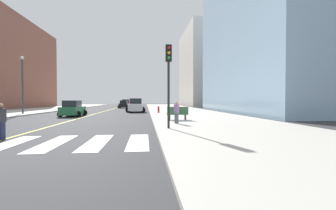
{
  "coord_description": "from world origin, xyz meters",
  "views": [
    {
      "loc": [
        6.61,
        -6.09,
        1.86
      ],
      "look_at": [
        9.9,
        26.69,
        1.11
      ],
      "focal_mm": 24.21,
      "sensor_mm": 36.0,
      "label": 1
    }
  ],
  "objects_px": {
    "park_bench": "(178,114)",
    "traffic_light_near_corner": "(169,70)",
    "car_green_second": "(73,109)",
    "pedestrian_waiting_east": "(177,111)",
    "car_red_nearest": "(126,103)",
    "car_black_fourth": "(124,104)",
    "pedestrian_crossing": "(1,120)",
    "street_lamp": "(22,80)",
    "fire_hydrant": "(159,110)",
    "car_white_third": "(136,106)"
  },
  "relations": [
    {
      "from": "park_bench",
      "to": "traffic_light_near_corner",
      "type": "bearing_deg",
      "value": 167.74
    },
    {
      "from": "car_green_second",
      "to": "pedestrian_waiting_east",
      "type": "distance_m",
      "value": 14.58
    },
    {
      "from": "car_red_nearest",
      "to": "car_green_second",
      "type": "xyz_separation_m",
      "value": [
        -3.04,
        -33.66,
        -0.09
      ]
    },
    {
      "from": "car_red_nearest",
      "to": "traffic_light_near_corner",
      "type": "xyz_separation_m",
      "value": [
        6.5,
        -46.58,
        2.72
      ]
    },
    {
      "from": "car_red_nearest",
      "to": "car_black_fourth",
      "type": "relative_size",
      "value": 1.12
    },
    {
      "from": "pedestrian_crossing",
      "to": "car_black_fourth",
      "type": "bearing_deg",
      "value": 94.77
    },
    {
      "from": "park_bench",
      "to": "car_green_second",
      "type": "bearing_deg",
      "value": 57.28
    },
    {
      "from": "park_bench",
      "to": "street_lamp",
      "type": "height_order",
      "value": "street_lamp"
    },
    {
      "from": "car_red_nearest",
      "to": "park_bench",
      "type": "xyz_separation_m",
      "value": [
        7.84,
        -40.97,
        -0.24
      ]
    },
    {
      "from": "pedestrian_waiting_east",
      "to": "fire_hydrant",
      "type": "distance_m",
      "value": 13.71
    },
    {
      "from": "pedestrian_waiting_east",
      "to": "street_lamp",
      "type": "height_order",
      "value": "street_lamp"
    },
    {
      "from": "car_green_second",
      "to": "traffic_light_near_corner",
      "type": "bearing_deg",
      "value": -53.1
    },
    {
      "from": "car_green_second",
      "to": "traffic_light_near_corner",
      "type": "xyz_separation_m",
      "value": [
        9.54,
        -12.92,
        2.81
      ]
    },
    {
      "from": "car_white_third",
      "to": "traffic_light_near_corner",
      "type": "bearing_deg",
      "value": 96.63
    },
    {
      "from": "fire_hydrant",
      "to": "traffic_light_near_corner",
      "type": "bearing_deg",
      "value": -91.22
    },
    {
      "from": "park_bench",
      "to": "fire_hydrant",
      "type": "height_order",
      "value": "park_bench"
    },
    {
      "from": "car_white_third",
      "to": "street_lamp",
      "type": "height_order",
      "value": "street_lamp"
    },
    {
      "from": "fire_hydrant",
      "to": "car_red_nearest",
      "type": "bearing_deg",
      "value": 102.78
    },
    {
      "from": "car_black_fourth",
      "to": "fire_hydrant",
      "type": "relative_size",
      "value": 4.46
    },
    {
      "from": "street_lamp",
      "to": "car_white_third",
      "type": "bearing_deg",
      "value": 19.58
    },
    {
      "from": "park_bench",
      "to": "pedestrian_waiting_east",
      "type": "xyz_separation_m",
      "value": [
        -0.49,
        -2.91,
        0.33
      ]
    },
    {
      "from": "fire_hydrant",
      "to": "street_lamp",
      "type": "relative_size",
      "value": 0.12
    },
    {
      "from": "pedestrian_waiting_east",
      "to": "park_bench",
      "type": "bearing_deg",
      "value": -50.48
    },
    {
      "from": "car_black_fourth",
      "to": "traffic_light_near_corner",
      "type": "xyz_separation_m",
      "value": [
        6.32,
        -38.79,
        2.82
      ]
    },
    {
      "from": "car_green_second",
      "to": "pedestrian_crossing",
      "type": "distance_m",
      "value": 15.38
    },
    {
      "from": "park_bench",
      "to": "pedestrian_waiting_east",
      "type": "distance_m",
      "value": 2.97
    },
    {
      "from": "car_white_third",
      "to": "pedestrian_waiting_east",
      "type": "distance_m",
      "value": 18.93
    },
    {
      "from": "pedestrian_crossing",
      "to": "pedestrian_waiting_east",
      "type": "height_order",
      "value": "pedestrian_waiting_east"
    },
    {
      "from": "car_white_third",
      "to": "car_black_fourth",
      "type": "distance_m",
      "value": 17.86
    },
    {
      "from": "pedestrian_waiting_east",
      "to": "street_lamp",
      "type": "distance_m",
      "value": 22.43
    },
    {
      "from": "car_black_fourth",
      "to": "car_red_nearest",
      "type": "bearing_deg",
      "value": -87.77
    },
    {
      "from": "car_white_third",
      "to": "pedestrian_waiting_east",
      "type": "xyz_separation_m",
      "value": [
        3.7,
        -18.57,
        0.04
      ]
    },
    {
      "from": "pedestrian_crossing",
      "to": "fire_hydrant",
      "type": "xyz_separation_m",
      "value": [
        8.35,
        18.77,
        -0.35
      ]
    },
    {
      "from": "fire_hydrant",
      "to": "car_white_third",
      "type": "bearing_deg",
      "value": 123.26
    },
    {
      "from": "car_red_nearest",
      "to": "pedestrian_crossing",
      "type": "xyz_separation_m",
      "value": [
        -1.51,
        -48.96,
        0.01
      ]
    },
    {
      "from": "car_red_nearest",
      "to": "car_green_second",
      "type": "bearing_deg",
      "value": 83.81
    },
    {
      "from": "car_black_fourth",
      "to": "park_bench",
      "type": "bearing_deg",
      "value": 103.9
    },
    {
      "from": "park_bench",
      "to": "street_lamp",
      "type": "relative_size",
      "value": 0.25
    },
    {
      "from": "car_red_nearest",
      "to": "pedestrian_waiting_east",
      "type": "height_order",
      "value": "car_red_nearest"
    },
    {
      "from": "car_red_nearest",
      "to": "car_black_fourth",
      "type": "height_order",
      "value": "car_red_nearest"
    },
    {
      "from": "pedestrian_crossing",
      "to": "car_red_nearest",
      "type": "bearing_deg",
      "value": 95.36
    },
    {
      "from": "car_green_second",
      "to": "fire_hydrant",
      "type": "height_order",
      "value": "car_green_second"
    },
    {
      "from": "traffic_light_near_corner",
      "to": "car_black_fourth",
      "type": "bearing_deg",
      "value": -80.75
    },
    {
      "from": "car_white_third",
      "to": "street_lamp",
      "type": "bearing_deg",
      "value": 18.58
    },
    {
      "from": "traffic_light_near_corner",
      "to": "pedestrian_waiting_east",
      "type": "xyz_separation_m",
      "value": [
        0.85,
        2.7,
        -2.63
      ]
    },
    {
      "from": "car_black_fourth",
      "to": "park_bench",
      "type": "distance_m",
      "value": 34.05
    },
    {
      "from": "traffic_light_near_corner",
      "to": "pedestrian_crossing",
      "type": "height_order",
      "value": "traffic_light_near_corner"
    },
    {
      "from": "park_bench",
      "to": "pedestrian_crossing",
      "type": "bearing_deg",
      "value": 131.72
    },
    {
      "from": "car_green_second",
      "to": "car_white_third",
      "type": "distance_m",
      "value": 10.69
    },
    {
      "from": "car_red_nearest",
      "to": "park_bench",
      "type": "distance_m",
      "value": 41.71
    }
  ]
}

